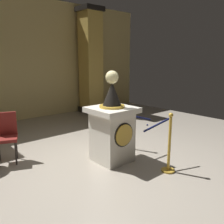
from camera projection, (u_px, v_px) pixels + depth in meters
The scene contains 8 objects.
ground_plane at pixel (100, 159), 4.82m from camera, with size 10.08×10.08×0.00m, color #9E9384.
back_wall at pixel (15, 59), 7.56m from camera, with size 10.08×0.16×3.90m, color tan.
pedestal_clock at pixel (112, 127), 4.61m from camera, with size 0.81×0.81×1.75m.
stanchion_near at pixel (169, 151), 4.20m from camera, with size 0.24×0.24×1.07m.
stanchion_far at pixel (129, 134), 5.29m from camera, with size 0.24×0.24×0.98m.
velvet_rope at pixel (147, 121), 4.65m from camera, with size 0.77×0.79×0.22m.
column_right at pixel (91, 62), 8.75m from camera, with size 0.78×0.78×3.75m.
cafe_chair_red at pixel (6, 133), 4.59m from camera, with size 0.52×0.52×0.96m.
Camera 1 is at (-2.77, -3.56, 1.94)m, focal length 38.54 mm.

